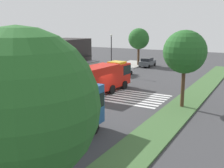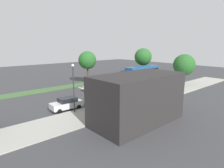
# 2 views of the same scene
# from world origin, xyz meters

# --- Properties ---
(ground_plane) EXTENTS (120.00, 120.00, 0.00)m
(ground_plane) POSITION_xyz_m (0.00, 0.00, 0.00)
(ground_plane) COLOR #38383A
(sidewalk) EXTENTS (60.00, 5.49, 0.14)m
(sidewalk) POSITION_xyz_m (0.00, 9.26, 0.07)
(sidewalk) COLOR #9E9B93
(sidewalk) RESTS_ON ground_plane
(median_strip) EXTENTS (60.00, 3.00, 0.14)m
(median_strip) POSITION_xyz_m (0.00, -8.02, 0.07)
(median_strip) COLOR #3D6033
(median_strip) RESTS_ON ground_plane
(crosswalk) EXTENTS (5.85, 11.73, 0.01)m
(crosswalk) POSITION_xyz_m (0.99, 0.00, 0.01)
(crosswalk) COLOR silver
(crosswalk) RESTS_ON ground_plane
(fire_truck) EXTENTS (9.31, 3.18, 3.44)m
(fire_truck) POSITION_xyz_m (1.60, 1.91, 1.95)
(fire_truck) COLOR red
(fire_truck) RESTS_ON ground_plane
(parked_car_west) EXTENTS (4.48, 2.27, 1.74)m
(parked_car_west) POSITION_xyz_m (12.60, 5.32, 0.89)
(parked_car_west) COLOR silver
(parked_car_west) RESTS_ON ground_plane
(parked_car_mid) EXTENTS (4.71, 2.17, 1.72)m
(parked_car_mid) POSITION_xyz_m (23.62, 5.32, 0.89)
(parked_car_mid) COLOR #474C51
(parked_car_mid) RESTS_ON ground_plane
(transit_bus) EXTENTS (10.89, 3.09, 3.52)m
(transit_bus) POSITION_xyz_m (-13.82, -2.93, 2.09)
(transit_bus) COLOR navy
(transit_bus) RESTS_ON ground_plane
(bus_stop_shelter) EXTENTS (3.50, 1.40, 2.46)m
(bus_stop_shelter) POSITION_xyz_m (7.99, 8.11, 1.89)
(bus_stop_shelter) COLOR #4C4C51
(bus_stop_shelter) RESTS_ON sidewalk
(bench_near_shelter) EXTENTS (1.60, 0.50, 0.90)m
(bench_near_shelter) POSITION_xyz_m (3.99, 8.09, 0.59)
(bench_near_shelter) COLOR #4C3823
(bench_near_shelter) RESTS_ON sidewalk
(street_lamp) EXTENTS (0.36, 0.36, 6.45)m
(street_lamp) POSITION_xyz_m (12.41, 7.12, 3.93)
(street_lamp) COLOR #2D2D30
(street_lamp) RESTS_ON sidewalk
(storefront_building) EXTENTS (11.12, 6.36, 5.74)m
(storefront_building) POSITION_xyz_m (8.41, 14.78, 2.87)
(storefront_building) COLOR #282626
(storefront_building) RESTS_ON ground_plane
(sidewalk_tree_center) EXTENTS (4.14, 4.14, 7.29)m
(sidewalk_tree_center) POSITION_xyz_m (24.17, 7.52, 5.33)
(sidewalk_tree_center) COLOR #47301E
(sidewalk_tree_center) RESTS_ON sidewalk
(median_tree_far_west) EXTENTS (5.12, 5.12, 7.88)m
(median_tree_far_west) POSITION_xyz_m (-20.14, -8.02, 5.44)
(median_tree_far_west) COLOR #47301E
(median_tree_far_west) RESTS_ON median_strip
(median_tree_west) EXTENTS (4.13, 4.13, 7.45)m
(median_tree_west) POSITION_xyz_m (-0.12, -8.02, 5.50)
(median_tree_west) COLOR #47301E
(median_tree_west) RESTS_ON median_strip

